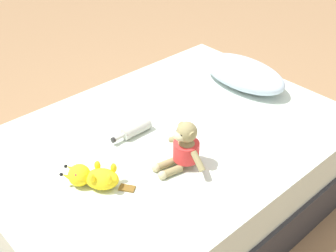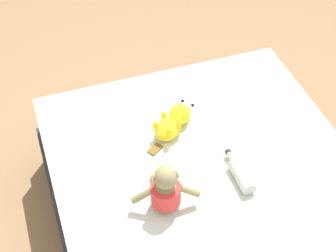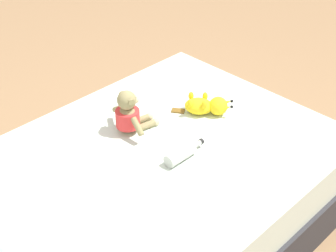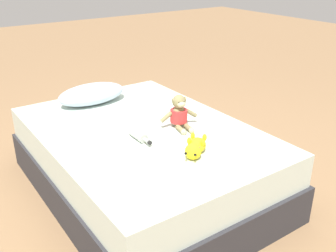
% 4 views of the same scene
% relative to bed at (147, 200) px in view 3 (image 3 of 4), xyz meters
% --- Properties ---
extents(ground_plane, '(16.00, 16.00, 0.00)m').
position_rel_bed_xyz_m(ground_plane, '(0.00, 0.00, -0.25)').
color(ground_plane, '#93704C').
extents(bed, '(1.36, 1.92, 0.50)m').
position_rel_bed_xyz_m(bed, '(0.00, 0.00, 0.00)').
color(bed, '#2D2D33').
rests_on(bed, ground_plane).
extents(pillow, '(0.57, 0.31, 0.16)m').
position_rel_bed_xyz_m(pillow, '(-0.07, 0.68, 0.33)').
color(pillow, silver).
rests_on(pillow, bed).
extents(plush_monkey, '(0.29, 0.24, 0.24)m').
position_rel_bed_xyz_m(plush_monkey, '(0.23, -0.11, 0.35)').
color(plush_monkey, '#8E8456').
rests_on(plush_monkey, bed).
extents(plush_yellow_creature, '(0.29, 0.25, 0.10)m').
position_rel_bed_xyz_m(plush_yellow_creature, '(0.06, -0.51, 0.30)').
color(plush_yellow_creature, yellow).
rests_on(plush_yellow_creature, bed).
extents(glass_bottle, '(0.06, 0.23, 0.06)m').
position_rel_bed_xyz_m(glass_bottle, '(-0.11, -0.13, 0.28)').
color(glass_bottle, '#B7BCB2').
rests_on(glass_bottle, bed).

